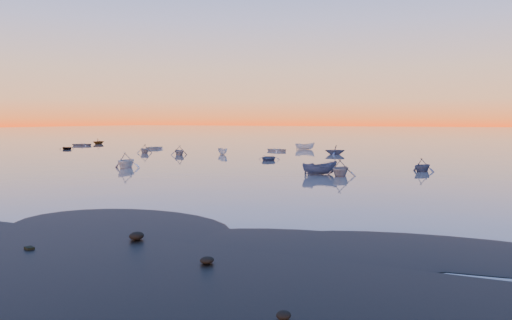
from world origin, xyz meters
The scene contains 6 objects.
ground centered at (0.00, 100.00, 0.00)m, with size 600.00×600.00×0.00m, color slate.
mud_lobes centered at (0.00, -1.00, 0.01)m, with size 140.00×6.00×0.07m, color black, non-canonical shape.
moored_fleet centered at (0.00, 53.00, 0.00)m, with size 124.00×58.00×1.20m, color silver, non-canonical shape.
boat_near_left centered at (-6.48, 43.36, 0.00)m, with size 4.28×1.78×1.07m, color #334462.
boat_near_center centered at (5.71, 28.36, 0.00)m, with size 4.03×1.71×1.40m, color #334462.
boat_near_right centered at (8.04, 28.14, 0.00)m, with size 3.85×1.73×1.35m, color slate.
Camera 1 is at (21.05, -22.85, 5.91)m, focal length 35.00 mm.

